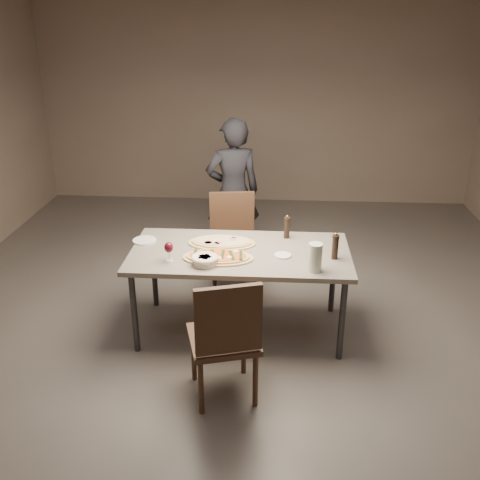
# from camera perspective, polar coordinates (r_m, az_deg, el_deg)

# --- Properties ---
(room) EXTENTS (7.00, 7.00, 7.00)m
(room) POSITION_cam_1_polar(r_m,az_deg,el_deg) (4.16, -0.00, 6.98)
(room) COLOR #5E5751
(room) RESTS_ON ground
(dining_table) EXTENTS (1.80, 0.90, 0.75)m
(dining_table) POSITION_cam_1_polar(r_m,az_deg,el_deg) (4.41, -0.00, -1.87)
(dining_table) COLOR gray
(dining_table) RESTS_ON ground
(zucchini_pizza) EXTENTS (0.57, 0.31, 0.05)m
(zucchini_pizza) POSITION_cam_1_polar(r_m,az_deg,el_deg) (4.25, -2.36, -1.80)
(zucchini_pizza) COLOR tan
(zucchini_pizza) RESTS_ON dining_table
(ham_pizza) EXTENTS (0.57, 0.32, 0.04)m
(ham_pizza) POSITION_cam_1_polar(r_m,az_deg,el_deg) (4.51, -1.95, -0.25)
(ham_pizza) COLOR tan
(ham_pizza) RESTS_ON dining_table
(bread_basket) EXTENTS (0.21, 0.21, 0.08)m
(bread_basket) POSITION_cam_1_polar(r_m,az_deg,el_deg) (4.15, -3.79, -2.08)
(bread_basket) COLOR #F2E1C4
(bread_basket) RESTS_ON dining_table
(oil_dish) EXTENTS (0.14, 0.14, 0.02)m
(oil_dish) POSITION_cam_1_polar(r_m,az_deg,el_deg) (4.30, 4.57, -1.65)
(oil_dish) COLOR white
(oil_dish) RESTS_ON dining_table
(pepper_mill_left) EXTENTS (0.05, 0.05, 0.21)m
(pepper_mill_left) POSITION_cam_1_polar(r_m,az_deg,el_deg) (4.62, 5.02, 1.37)
(pepper_mill_left) COLOR black
(pepper_mill_left) RESTS_ON dining_table
(pepper_mill_right) EXTENTS (0.06, 0.06, 0.22)m
(pepper_mill_right) POSITION_cam_1_polar(r_m,az_deg,el_deg) (4.28, 10.12, -0.69)
(pepper_mill_right) COLOR black
(pepper_mill_right) RESTS_ON dining_table
(carafe) EXTENTS (0.11, 0.11, 0.22)m
(carafe) POSITION_cam_1_polar(r_m,az_deg,el_deg) (4.06, 8.01, -1.84)
(carafe) COLOR silver
(carafe) RESTS_ON dining_table
(wine_glass) EXTENTS (0.07, 0.07, 0.16)m
(wine_glass) POSITION_cam_1_polar(r_m,az_deg,el_deg) (4.21, -7.61, -0.85)
(wine_glass) COLOR silver
(wine_glass) RESTS_ON dining_table
(side_plate) EXTENTS (0.20, 0.20, 0.01)m
(side_plate) POSITION_cam_1_polar(r_m,az_deg,el_deg) (4.64, -10.15, -0.04)
(side_plate) COLOR white
(side_plate) RESTS_ON dining_table
(chair_near) EXTENTS (0.57, 0.57, 0.98)m
(chair_near) POSITION_cam_1_polar(r_m,az_deg,el_deg) (3.67, -1.58, -10.07)
(chair_near) COLOR #40291B
(chair_near) RESTS_ON ground
(chair_far) EXTENTS (0.51, 0.51, 0.96)m
(chair_far) POSITION_cam_1_polar(r_m,az_deg,el_deg) (5.18, -0.78, 0.28)
(chair_far) COLOR #40291B
(chair_far) RESTS_ON ground
(diner) EXTENTS (0.66, 0.52, 1.58)m
(diner) POSITION_cam_1_polar(r_m,az_deg,el_deg) (5.69, -0.75, 5.11)
(diner) COLOR black
(diner) RESTS_ON ground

